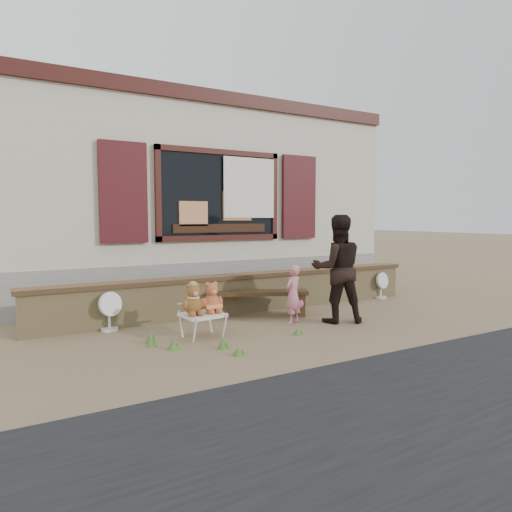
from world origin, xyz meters
TOP-DOWN VIEW (x-y plane):
  - ground at (0.00, 0.00)m, footprint 80.00×80.00m
  - shopfront at (0.00, 4.49)m, footprint 8.04×5.13m
  - brick_wall at (0.00, 1.00)m, footprint 7.10×0.36m
  - bench at (-0.01, 0.56)m, footprint 1.67×0.99m
  - folding_chair at (-1.30, -0.20)m, footprint 0.57×0.52m
  - teddy_bear_left at (-1.44, -0.21)m, footprint 0.34×0.30m
  - teddy_bear_right at (-1.16, -0.19)m, footprint 0.34×0.30m
  - child at (0.23, -0.14)m, footprint 0.39×0.32m
  - adult at (0.89, -0.40)m, footprint 1.00×0.91m
  - fan_left at (-2.32, 0.80)m, footprint 0.37×0.24m
  - fan_right at (3.03, 0.80)m, footprint 0.34×0.22m
  - grass_tufts at (-1.50, -0.62)m, footprint 2.07×1.18m

SIDE VIEW (x-z plane):
  - ground at x=0.00m, z-range 0.00..0.00m
  - grass_tufts at x=-1.50m, z-range -0.02..0.14m
  - fan_right at x=3.03m, z-range 0.00..0.53m
  - fan_left at x=-2.32m, z-range 0.00..0.57m
  - folding_chair at x=-1.30m, z-range 0.13..0.46m
  - bench at x=-0.01m, z-range 0.10..0.53m
  - brick_wall at x=0.00m, z-range 0.01..0.67m
  - child at x=0.23m, z-range 0.00..0.91m
  - teddy_bear_right at x=-1.16m, z-range 0.33..0.76m
  - teddy_bear_left at x=-1.44m, z-range 0.33..0.76m
  - adult at x=0.89m, z-range 0.00..1.68m
  - shopfront at x=0.00m, z-range 0.00..4.00m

